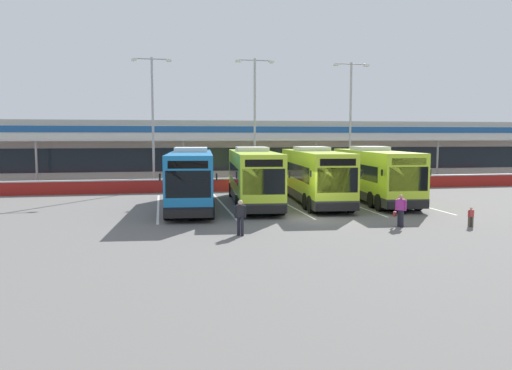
{
  "coord_description": "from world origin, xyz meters",
  "views": [
    {
      "loc": [
        -8.16,
        -26.59,
        4.48
      ],
      "look_at": [
        -2.63,
        3.0,
        1.6
      ],
      "focal_mm": 35.68,
      "sensor_mm": 36.0,
      "label": 1
    }
  ],
  "objects_px": {
    "pedestrian_near_bin": "(240,216)",
    "lamp_post_centre": "(255,115)",
    "coach_bus_centre": "(314,176)",
    "coach_bus_right_centre": "(374,176)",
    "pedestrian_with_handbag": "(400,210)",
    "lamp_post_east": "(350,116)",
    "coach_bus_left_centre": "(253,178)",
    "lamp_post_west": "(153,115)",
    "coach_bus_leftmost": "(191,180)",
    "pedestrian_child": "(471,216)"
  },
  "relations": [
    {
      "from": "coach_bus_right_centre",
      "to": "pedestrian_near_bin",
      "type": "height_order",
      "value": "coach_bus_right_centre"
    },
    {
      "from": "coach_bus_right_centre",
      "to": "lamp_post_centre",
      "type": "distance_m",
      "value": 12.62
    },
    {
      "from": "coach_bus_left_centre",
      "to": "pedestrian_near_bin",
      "type": "relative_size",
      "value": 7.6
    },
    {
      "from": "lamp_post_west",
      "to": "lamp_post_east",
      "type": "relative_size",
      "value": 1.0
    },
    {
      "from": "coach_bus_centre",
      "to": "lamp_post_centre",
      "type": "distance_m",
      "value": 11.06
    },
    {
      "from": "pedestrian_near_bin",
      "to": "lamp_post_east",
      "type": "bearing_deg",
      "value": 57.67
    },
    {
      "from": "coach_bus_leftmost",
      "to": "pedestrian_with_handbag",
      "type": "distance_m",
      "value": 13.18
    },
    {
      "from": "pedestrian_child",
      "to": "pedestrian_near_bin",
      "type": "height_order",
      "value": "pedestrian_near_bin"
    },
    {
      "from": "pedestrian_with_handbag",
      "to": "lamp_post_centre",
      "type": "xyz_separation_m",
      "value": [
        -3.75,
        19.51,
        5.43
      ]
    },
    {
      "from": "coach_bus_centre",
      "to": "pedestrian_near_bin",
      "type": "distance_m",
      "value": 12.38
    },
    {
      "from": "coach_bus_centre",
      "to": "coach_bus_right_centre",
      "type": "distance_m",
      "value": 4.28
    },
    {
      "from": "pedestrian_child",
      "to": "pedestrian_near_bin",
      "type": "relative_size",
      "value": 0.62
    },
    {
      "from": "pedestrian_with_handbag",
      "to": "pedestrian_child",
      "type": "bearing_deg",
      "value": -11.17
    },
    {
      "from": "coach_bus_centre",
      "to": "lamp_post_east",
      "type": "bearing_deg",
      "value": 58.03
    },
    {
      "from": "coach_bus_left_centre",
      "to": "lamp_post_east",
      "type": "height_order",
      "value": "lamp_post_east"
    },
    {
      "from": "coach_bus_centre",
      "to": "coach_bus_leftmost",
      "type": "bearing_deg",
      "value": -173.75
    },
    {
      "from": "pedestrian_child",
      "to": "coach_bus_left_centre",
      "type": "bearing_deg",
      "value": 131.98
    },
    {
      "from": "lamp_post_centre",
      "to": "lamp_post_east",
      "type": "bearing_deg",
      "value": 3.96
    },
    {
      "from": "pedestrian_near_bin",
      "to": "lamp_post_west",
      "type": "height_order",
      "value": "lamp_post_west"
    },
    {
      "from": "coach_bus_centre",
      "to": "coach_bus_right_centre",
      "type": "relative_size",
      "value": 1.0
    },
    {
      "from": "coach_bus_right_centre",
      "to": "pedestrian_with_handbag",
      "type": "bearing_deg",
      "value": -106.1
    },
    {
      "from": "lamp_post_centre",
      "to": "pedestrian_near_bin",
      "type": "bearing_deg",
      "value": -102.26
    },
    {
      "from": "coach_bus_right_centre",
      "to": "lamp_post_east",
      "type": "xyz_separation_m",
      "value": [
        2.24,
        10.41,
        4.5
      ]
    },
    {
      "from": "lamp_post_west",
      "to": "coach_bus_left_centre",
      "type": "bearing_deg",
      "value": -58.97
    },
    {
      "from": "lamp_post_east",
      "to": "coach_bus_right_centre",
      "type": "bearing_deg",
      "value": -102.13
    },
    {
      "from": "pedestrian_child",
      "to": "lamp_post_west",
      "type": "relative_size",
      "value": 0.09
    },
    {
      "from": "pedestrian_with_handbag",
      "to": "pedestrian_child",
      "type": "height_order",
      "value": "pedestrian_with_handbag"
    },
    {
      "from": "pedestrian_with_handbag",
      "to": "lamp_post_east",
      "type": "xyz_separation_m",
      "value": [
        5.04,
        20.12,
        5.43
      ]
    },
    {
      "from": "coach_bus_right_centre",
      "to": "lamp_post_centre",
      "type": "xyz_separation_m",
      "value": [
        -6.55,
        9.8,
        4.5
      ]
    },
    {
      "from": "coach_bus_right_centre",
      "to": "lamp_post_east",
      "type": "distance_m",
      "value": 11.56
    },
    {
      "from": "coach_bus_centre",
      "to": "pedestrian_child",
      "type": "xyz_separation_m",
      "value": [
        4.9,
        -10.35,
        -1.24
      ]
    },
    {
      "from": "pedestrian_with_handbag",
      "to": "lamp_post_west",
      "type": "relative_size",
      "value": 0.15
    },
    {
      "from": "pedestrian_child",
      "to": "lamp_post_east",
      "type": "height_order",
      "value": "lamp_post_east"
    },
    {
      "from": "coach_bus_leftmost",
      "to": "lamp_post_west",
      "type": "distance_m",
      "value": 12.67
    },
    {
      "from": "pedestrian_with_handbag",
      "to": "coach_bus_centre",
      "type": "bearing_deg",
      "value": 98.68
    },
    {
      "from": "coach_bus_right_centre",
      "to": "pedestrian_with_handbag",
      "type": "xyz_separation_m",
      "value": [
        -2.8,
        -9.71,
        -0.93
      ]
    },
    {
      "from": "coach_bus_centre",
      "to": "lamp_post_west",
      "type": "bearing_deg",
      "value": 135.27
    },
    {
      "from": "coach_bus_left_centre",
      "to": "lamp_post_east",
      "type": "distance_m",
      "value": 15.79
    },
    {
      "from": "pedestrian_near_bin",
      "to": "lamp_post_centre",
      "type": "xyz_separation_m",
      "value": [
        4.4,
        20.23,
        5.42
      ]
    },
    {
      "from": "coach_bus_leftmost",
      "to": "lamp_post_centre",
      "type": "bearing_deg",
      "value": 60.63
    },
    {
      "from": "pedestrian_with_handbag",
      "to": "lamp_post_east",
      "type": "relative_size",
      "value": 0.15
    },
    {
      "from": "pedestrian_near_bin",
      "to": "lamp_post_centre",
      "type": "relative_size",
      "value": 0.15
    },
    {
      "from": "lamp_post_east",
      "to": "pedestrian_with_handbag",
      "type": "bearing_deg",
      "value": -104.07
    },
    {
      "from": "coach_bus_centre",
      "to": "pedestrian_near_bin",
      "type": "relative_size",
      "value": 7.6
    },
    {
      "from": "pedestrian_near_bin",
      "to": "lamp_post_centre",
      "type": "distance_m",
      "value": 21.4
    },
    {
      "from": "lamp_post_east",
      "to": "pedestrian_near_bin",
      "type": "bearing_deg",
      "value": -122.33
    },
    {
      "from": "coach_bus_left_centre",
      "to": "lamp_post_east",
      "type": "relative_size",
      "value": 1.12
    },
    {
      "from": "pedestrian_with_handbag",
      "to": "pedestrian_child",
      "type": "xyz_separation_m",
      "value": [
        3.43,
        -0.68,
        -0.32
      ]
    },
    {
      "from": "pedestrian_with_handbag",
      "to": "pedestrian_child",
      "type": "relative_size",
      "value": 1.61
    },
    {
      "from": "coach_bus_leftmost",
      "to": "lamp_post_west",
      "type": "xyz_separation_m",
      "value": [
        -2.45,
        11.58,
        4.5
      ]
    }
  ]
}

